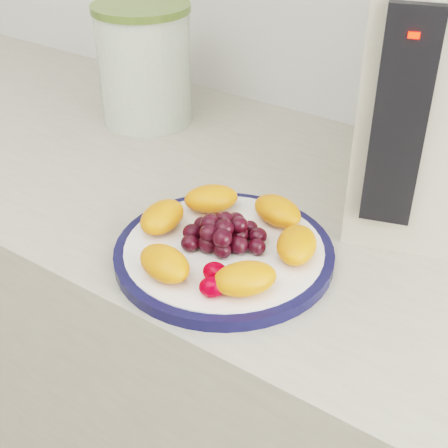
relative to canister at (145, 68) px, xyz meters
The scene contains 10 objects.
counter 0.61m from the canister, 25.24° to the right, with size 3.50×0.60×0.90m, color #ACA693.
cabinet_face 0.63m from the canister, 25.24° to the right, with size 3.48×0.58×0.84m, color brown.
plate_rim 0.46m from the canister, 37.11° to the right, with size 0.27×0.27×0.01m, color #0C0F34.
plate_face 0.46m from the canister, 37.11° to the right, with size 0.25×0.25×0.02m, color white.
canister is the anchor object (origin of this frame).
canister_lid 0.10m from the canister, ahead, with size 0.17×0.17×0.01m, color #54692E.
appliance_body 0.52m from the canister, ahead, with size 0.20×0.27×0.34m, color #B7B19C.
appliance_panel 0.53m from the canister, 15.98° to the right, with size 0.06×0.02×0.25m, color black.
appliance_led 0.56m from the canister, 16.95° to the right, with size 0.01×0.01×0.01m, color #FF0C05.
fruit_plate 0.45m from the canister, 36.93° to the right, with size 0.23×0.23×0.04m.
Camera 1 is at (0.48, 0.53, 1.36)m, focal length 50.00 mm.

